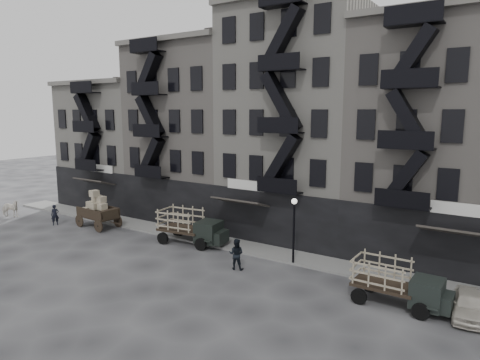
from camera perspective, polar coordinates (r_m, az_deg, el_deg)
The scene contains 14 objects.
ground at distance 27.06m, azimuth -1.26°, elevation -11.60°, with size 140.00×140.00×0.00m, color #38383A.
sidewalk at distance 30.01m, azimuth 2.87°, elevation -9.32°, with size 55.00×2.50×0.15m, color slate.
building_west at distance 46.19m, azimuth -14.92°, elevation 4.46°, with size 10.00×11.35×13.20m.
building_midwest at distance 39.20m, azimuth -5.17°, elevation 6.12°, with size 10.00×11.35×16.20m.
building_center at distance 33.84m, azimuth 8.27°, elevation 7.26°, with size 10.00×11.35×18.20m.
building_mideast at distance 30.98m, azimuth 25.25°, elevation 4.44°, with size 10.00×11.35×16.20m.
lamp_post at distance 26.90m, azimuth 7.20°, elevation -5.57°, with size 0.36×0.36×4.28m.
horse at distance 44.25m, azimuth -28.35°, elevation -3.37°, with size 0.86×1.89×1.60m, color silver.
wagon at distance 37.47m, azimuth -18.54°, elevation -3.32°, with size 3.80×2.21×3.11m.
stake_truck_west at distance 31.37m, azimuth -6.59°, elevation -5.88°, with size 5.33×2.67×2.58m.
stake_truck_east at distance 23.08m, azimuth 20.31°, elevation -12.43°, with size 4.70×2.01×2.34m.
car_east at distance 23.57m, azimuth 28.21°, elevation -14.42°, with size 1.44×3.58×1.22m, color beige.
pedestrian_west at distance 39.57m, azimuth -23.44°, elevation -4.30°, with size 0.64×0.42×1.74m, color black.
pedestrian_mid at distance 26.50m, azimuth -0.50°, elevation -9.84°, with size 0.94×0.73×1.93m, color black.
Camera 1 is at (14.41, -20.77, 9.66)m, focal length 32.00 mm.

